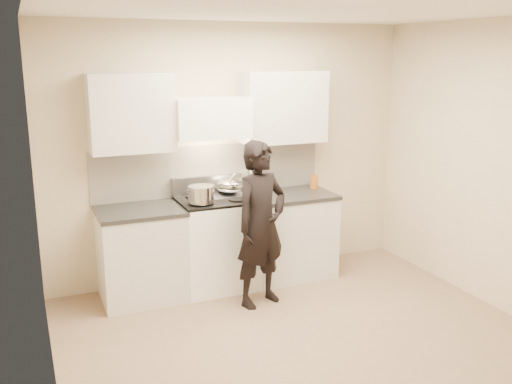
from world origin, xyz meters
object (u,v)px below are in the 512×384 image
Objects in this scene: wok at (230,185)px; utensil_crock at (252,183)px; counter_right at (289,234)px; stove at (217,243)px; person at (261,224)px.

wok is 1.14× the size of utensil_crock.
counter_right is at bearing -29.80° from utensil_crock.
counter_right is (0.83, 0.00, -0.01)m from stove.
stove is 1.04× the size of counter_right.
person reaches higher than stove.
utensil_crock is at bearing 22.51° from stove.
counter_right is 0.87m from person.
utensil_crock is (0.48, 0.20, 0.55)m from stove.
wok is 0.25× the size of person.
counter_right is at bearing -10.09° from wok.
wok is at bearing -162.79° from utensil_crock.
stove is 0.61m from wok.
person is (-0.57, -0.56, 0.34)m from counter_right.
stove reaches higher than counter_right.
person is at bearing -106.50° from utensil_crock.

